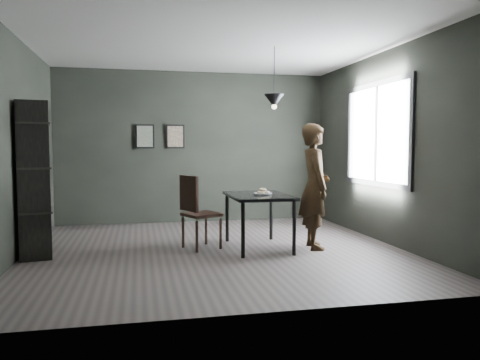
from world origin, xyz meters
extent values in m
plane|color=#383230|center=(0.00, 0.00, 0.00)|extent=(5.00, 5.00, 0.00)
cube|color=black|center=(0.00, 2.50, 1.40)|extent=(5.00, 0.10, 2.80)
cube|color=silver|center=(0.00, 0.00, 2.80)|extent=(5.00, 5.00, 0.02)
cube|color=white|center=(2.48, 0.20, 1.60)|extent=(0.02, 1.80, 1.40)
cube|color=black|center=(2.47, 0.20, 1.60)|extent=(0.04, 1.96, 1.56)
cube|color=black|center=(0.60, 0.00, 0.73)|extent=(0.80, 1.20, 0.04)
cylinder|color=black|center=(0.26, -0.54, 0.35)|extent=(0.05, 0.05, 0.71)
cylinder|color=black|center=(0.94, -0.54, 0.35)|extent=(0.05, 0.05, 0.71)
cylinder|color=black|center=(0.26, 0.54, 0.35)|extent=(0.05, 0.05, 0.71)
cylinder|color=black|center=(0.94, 0.54, 0.35)|extent=(0.05, 0.05, 0.71)
cylinder|color=silver|center=(0.65, -0.04, 0.76)|extent=(0.23, 0.23, 0.01)
torus|color=beige|center=(0.69, -0.05, 0.78)|extent=(0.11, 0.11, 0.04)
torus|color=beige|center=(0.64, 0.00, 0.78)|extent=(0.11, 0.11, 0.04)
torus|color=beige|center=(0.62, -0.07, 0.78)|extent=(0.11, 0.11, 0.04)
torus|color=beige|center=(0.65, -0.04, 0.82)|extent=(0.11, 0.12, 0.05)
imported|color=black|center=(1.36, -0.18, 0.86)|extent=(0.48, 0.67, 1.73)
cube|color=black|center=(-0.17, 0.14, 0.47)|extent=(0.58, 0.58, 0.04)
cube|color=black|center=(-0.36, 0.06, 0.78)|extent=(0.22, 0.42, 0.48)
cylinder|color=black|center=(-0.27, -0.11, 0.22)|extent=(0.04, 0.04, 0.43)
cylinder|color=black|center=(0.07, 0.05, 0.22)|extent=(0.04, 0.04, 0.43)
cylinder|color=black|center=(-0.42, 0.24, 0.22)|extent=(0.04, 0.04, 0.43)
cylinder|color=black|center=(-0.08, 0.39, 0.22)|extent=(0.04, 0.04, 0.43)
cube|color=black|center=(-2.32, 0.14, 0.99)|extent=(0.48, 0.71, 1.97)
cylinder|color=black|center=(0.85, 0.10, 2.42)|extent=(0.01, 0.01, 0.75)
cone|color=black|center=(0.85, 0.10, 2.05)|extent=(0.28, 0.28, 0.18)
sphere|color=#FFE0B2|center=(0.85, 0.10, 1.97)|extent=(0.07, 0.07, 0.07)
cube|color=black|center=(-0.90, 2.47, 1.60)|extent=(0.34, 0.03, 0.44)
cube|color=#395045|center=(-0.90, 2.45, 1.60)|extent=(0.28, 0.01, 0.38)
cube|color=black|center=(-0.35, 2.47, 1.60)|extent=(0.34, 0.03, 0.44)
cube|color=brown|center=(-0.35, 2.45, 1.60)|extent=(0.28, 0.01, 0.38)
camera|label=1|loc=(-1.01, -6.24, 1.40)|focal=35.00mm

